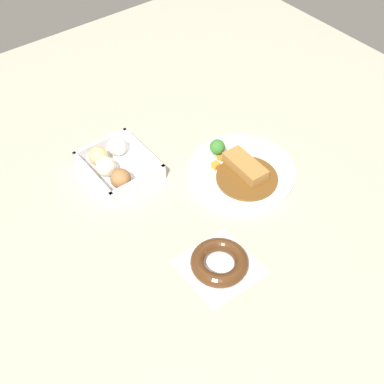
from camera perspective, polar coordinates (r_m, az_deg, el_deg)
The scene contains 4 objects.
ground_plane at distance 1.18m, azimuth 0.23°, elevation 1.45°, with size 1.60×1.60×0.00m, color #B2A893.
curry_plate at distance 1.19m, azimuth 5.64°, elevation 2.46°, with size 0.25×0.25×0.07m.
donut_box at distance 1.19m, azimuth -8.76°, elevation 3.08°, with size 0.17×0.15×0.06m.
chocolate_ring_donut at distance 1.01m, azimuth 3.15°, elevation -8.05°, with size 0.15×0.15×0.03m.
Camera 1 is at (0.65, -0.51, 0.84)m, focal length 46.74 mm.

